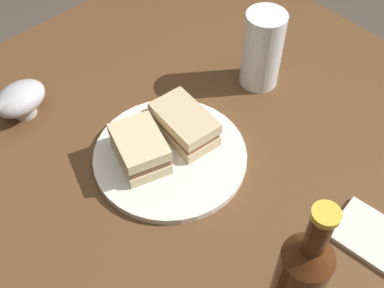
{
  "coord_description": "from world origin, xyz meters",
  "views": [
    {
      "loc": [
        -0.37,
        0.39,
        1.41
      ],
      "look_at": [
        0.02,
        0.03,
        0.77
      ],
      "focal_mm": 44.85,
      "sensor_mm": 36.0,
      "label": 1
    }
  ],
  "objects_px": {
    "gravy_boat": "(19,99)",
    "napkin": "(371,235)",
    "pint_glass": "(262,54)",
    "sandwich_half_right": "(140,149)",
    "plate": "(170,156)",
    "sandwich_half_left": "(184,124)",
    "cider_bottle": "(297,284)"
  },
  "relations": [
    {
      "from": "plate",
      "to": "sandwich_half_right",
      "type": "relative_size",
      "value": 2.23
    },
    {
      "from": "plate",
      "to": "sandwich_half_left",
      "type": "distance_m",
      "value": 0.06
    },
    {
      "from": "sandwich_half_right",
      "to": "napkin",
      "type": "xyz_separation_m",
      "value": [
        -0.35,
        -0.17,
        -0.04
      ]
    },
    {
      "from": "gravy_boat",
      "to": "napkin",
      "type": "xyz_separation_m",
      "value": [
        -0.6,
        -0.26,
        -0.04
      ]
    },
    {
      "from": "plate",
      "to": "sandwich_half_left",
      "type": "height_order",
      "value": "sandwich_half_left"
    },
    {
      "from": "sandwich_half_left",
      "to": "sandwich_half_right",
      "type": "bearing_deg",
      "value": 84.63
    },
    {
      "from": "pint_glass",
      "to": "napkin",
      "type": "distance_m",
      "value": 0.39
    },
    {
      "from": "cider_bottle",
      "to": "pint_glass",
      "type": "bearing_deg",
      "value": -43.69
    },
    {
      "from": "sandwich_half_left",
      "to": "sandwich_half_right",
      "type": "distance_m",
      "value": 0.09
    },
    {
      "from": "plate",
      "to": "napkin",
      "type": "relative_size",
      "value": 2.45
    },
    {
      "from": "pint_glass",
      "to": "napkin",
      "type": "xyz_separation_m",
      "value": [
        -0.36,
        0.14,
        -0.07
      ]
    },
    {
      "from": "plate",
      "to": "gravy_boat",
      "type": "distance_m",
      "value": 0.3
    },
    {
      "from": "gravy_boat",
      "to": "cider_bottle",
      "type": "relative_size",
      "value": 0.43
    },
    {
      "from": "pint_glass",
      "to": "gravy_boat",
      "type": "height_order",
      "value": "pint_glass"
    },
    {
      "from": "pint_glass",
      "to": "cider_bottle",
      "type": "height_order",
      "value": "cider_bottle"
    },
    {
      "from": "plate",
      "to": "cider_bottle",
      "type": "bearing_deg",
      "value": 167.69
    },
    {
      "from": "pint_glass",
      "to": "gravy_boat",
      "type": "distance_m",
      "value": 0.46
    },
    {
      "from": "gravy_boat",
      "to": "sandwich_half_right",
      "type": "bearing_deg",
      "value": -160.48
    },
    {
      "from": "pint_glass",
      "to": "cider_bottle",
      "type": "xyz_separation_m",
      "value": [
        -0.35,
        0.33,
        0.04
      ]
    },
    {
      "from": "sandwich_half_left",
      "to": "cider_bottle",
      "type": "relative_size",
      "value": 0.45
    },
    {
      "from": "plate",
      "to": "sandwich_half_right",
      "type": "xyz_separation_m",
      "value": [
        0.02,
        0.04,
        0.04
      ]
    },
    {
      "from": "sandwich_half_left",
      "to": "pint_glass",
      "type": "distance_m",
      "value": 0.22
    },
    {
      "from": "napkin",
      "to": "sandwich_half_right",
      "type": "bearing_deg",
      "value": 25.9
    },
    {
      "from": "sandwich_half_right",
      "to": "gravy_boat",
      "type": "bearing_deg",
      "value": 19.52
    },
    {
      "from": "sandwich_half_left",
      "to": "napkin",
      "type": "bearing_deg",
      "value": -167.2
    },
    {
      "from": "plate",
      "to": "cider_bottle",
      "type": "distance_m",
      "value": 0.34
    },
    {
      "from": "gravy_boat",
      "to": "napkin",
      "type": "bearing_deg",
      "value": -156.65
    },
    {
      "from": "plate",
      "to": "gravy_boat",
      "type": "relative_size",
      "value": 2.25
    },
    {
      "from": "cider_bottle",
      "to": "napkin",
      "type": "distance_m",
      "value": 0.23
    },
    {
      "from": "sandwich_half_left",
      "to": "cider_bottle",
      "type": "xyz_separation_m",
      "value": [
        -0.33,
        0.12,
        0.07
      ]
    },
    {
      "from": "gravy_boat",
      "to": "cider_bottle",
      "type": "distance_m",
      "value": 0.6
    },
    {
      "from": "sandwich_half_left",
      "to": "gravy_boat",
      "type": "xyz_separation_m",
      "value": [
        0.26,
        0.18,
        -0.0
      ]
    }
  ]
}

